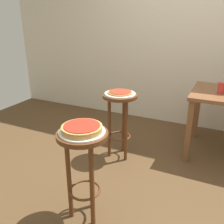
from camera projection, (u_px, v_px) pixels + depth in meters
ground_plane at (150, 182)px, 2.45m from camera, size 6.00×6.00×0.00m
back_wall at (192, 20)px, 3.31m from camera, size 6.00×0.10×3.00m
stool_foreground at (83, 157)px, 1.84m from camera, size 0.38×0.38×0.76m
serving_plate_foreground at (82, 132)px, 1.77m from camera, size 0.34×0.34×0.01m
pizza_foreground at (82, 128)px, 1.76m from camera, size 0.30×0.30×0.05m
stool_middle at (120, 112)px, 2.73m from camera, size 0.38×0.38×0.76m
serving_plate_middle at (120, 94)px, 2.65m from camera, size 0.34×0.34×0.01m
pizza_middle at (120, 92)px, 2.65m from camera, size 0.27×0.27×0.02m
cup_near_edge at (221, 88)px, 2.65m from camera, size 0.08×0.08×0.12m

